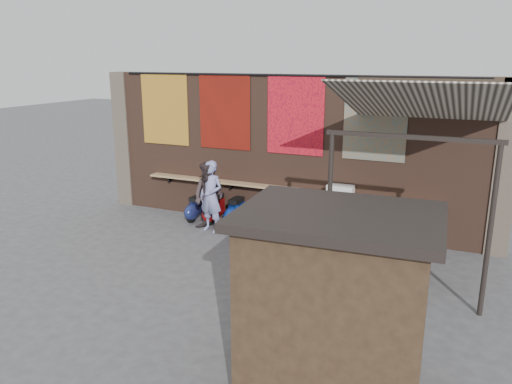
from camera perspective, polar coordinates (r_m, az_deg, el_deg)
ground at (r=11.37m, az=-1.44°, el=-7.67°), size 70.00×70.00×0.00m
brick_wall at (r=13.20m, az=3.50°, el=4.59°), size 10.00×0.40×4.00m
pier_left at (r=15.74m, az=-14.63°, el=5.84°), size 0.50×0.50×4.00m
pier_right at (r=12.43m, az=26.61°, el=2.35°), size 0.50×0.50×4.00m
eating_counter at (r=13.05m, az=2.88°, el=0.43°), size 8.00×0.32×0.05m
shelf_box at (r=12.53m, az=9.63°, el=0.27°), size 0.65×0.33×0.23m
tapestry_redgold at (r=14.50m, az=-10.38°, el=9.31°), size 1.50×0.02×2.00m
tapestry_sun at (r=13.53m, az=-3.61°, el=9.13°), size 1.50×0.02×2.00m
tapestry_orange at (r=12.74m, az=4.51°, el=8.75°), size 1.50×0.02×2.00m
tapestry_multi at (r=12.24m, az=13.47°, el=8.12°), size 1.50×0.02×2.00m
hang_rail at (r=12.77m, az=3.28°, el=13.19°), size 9.50×0.06×0.06m
scooter_stool_0 at (r=13.99m, az=-6.93°, el=-1.90°), size 0.32×0.71×0.68m
scooter_stool_1 at (r=13.75m, az=-4.78°, el=-1.95°), size 0.36×0.81×0.77m
scooter_stool_2 at (r=13.43m, az=-2.41°, el=-2.35°), size 0.36×0.79×0.75m
scooter_stool_3 at (r=13.14m, az=-0.17°, el=-2.87°), size 0.33×0.73×0.69m
scooter_stool_4 at (r=12.98m, az=2.59°, el=-3.08°), size 0.34×0.75×0.71m
scooter_stool_5 at (r=12.77m, az=5.13°, el=-3.47°), size 0.33×0.73×0.69m
scooter_stool_6 at (r=12.59m, az=8.02°, el=-3.64°), size 0.37×0.81×0.77m
scooter_stool_7 at (r=12.44m, az=10.45°, el=-3.82°), size 0.40×0.89×0.84m
diner_left at (r=12.92m, az=-5.16°, el=-0.52°), size 0.76×0.57×1.87m
diner_right at (r=12.96m, az=-5.40°, el=-0.58°), size 0.98×0.82×1.83m
shopper_navy at (r=10.31m, az=16.78°, el=-6.19°), size 0.97×0.76×1.54m
shopper_grey at (r=9.82m, az=15.95°, el=-6.18°), size 1.25×0.77×1.87m
shopper_tan at (r=10.69m, az=17.06°, el=-5.51°), size 0.85×0.88×1.52m
market_stall at (r=6.78m, az=9.02°, el=-13.09°), size 2.33×1.80×2.43m
stall_roof at (r=6.29m, az=9.50°, el=-2.78°), size 2.61×2.06×0.12m
stall_sign at (r=7.34m, az=10.63°, el=-6.23°), size 1.20×0.10×0.50m
stall_shelf at (r=7.70m, az=10.31°, el=-12.31°), size 1.86×0.19×0.06m
awning_canvas at (r=10.46m, az=18.56°, el=9.67°), size 3.20×3.28×0.97m
awning_ledger at (r=12.02m, az=19.51°, el=12.11°), size 3.30×0.08×0.12m
awning_header at (r=9.03m, az=17.35°, el=6.01°), size 3.00×0.08×0.08m
awning_post_left at (r=9.62m, az=8.35°, el=-2.29°), size 0.09×0.09×3.10m
awning_post_right at (r=9.33m, az=25.17°, el=-4.17°), size 0.09×0.09×3.10m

